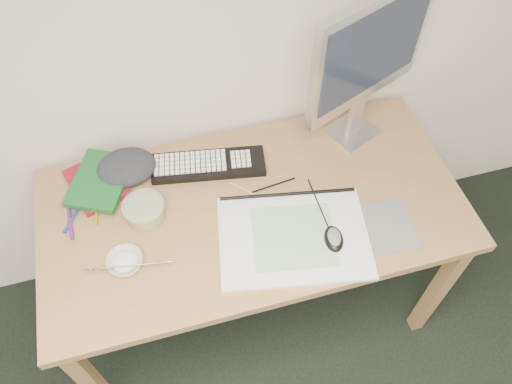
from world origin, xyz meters
TOP-DOWN VIEW (x-y plane):
  - desk at (0.15, 1.43)m, footprint 1.40×0.70m
  - mousepad at (0.52, 1.24)m, footprint 0.23×0.21m
  - sketchpad at (0.24, 1.28)m, footprint 0.52×0.42m
  - keyboard at (0.04, 1.63)m, footprint 0.41×0.19m
  - monitor at (0.59, 1.65)m, footprint 0.46×0.22m
  - mouse at (0.35, 1.23)m, footprint 0.08×0.10m
  - rice_bowl at (-0.28, 1.32)m, footprint 0.12×0.12m
  - chopsticks at (-0.28, 1.30)m, footprint 0.26×0.06m
  - fruit_tub at (-0.20, 1.48)m, footprint 0.17×0.17m
  - book_red at (-0.34, 1.66)m, footprint 0.22×0.26m
  - book_green at (-0.33, 1.65)m, footprint 0.26×0.29m
  - cloth_lump at (-0.23, 1.68)m, footprint 0.21×0.19m
  - pencil_pink at (0.11, 1.46)m, footprint 0.18×0.04m
  - pencil_tan at (0.16, 1.47)m, footprint 0.14×0.15m
  - pencil_black at (0.24, 1.49)m, footprint 0.16×0.03m
  - marker_blue at (-0.43, 1.54)m, footprint 0.07×0.11m
  - marker_orange at (-0.35, 1.55)m, footprint 0.03×0.12m
  - marker_purple at (-0.44, 1.53)m, footprint 0.02×0.14m

SIDE VIEW (x-z plane):
  - desk at x=0.15m, z-range 0.29..1.04m
  - mousepad at x=0.52m, z-range 0.75..0.75m
  - pencil_black at x=0.24m, z-range 0.75..0.76m
  - pencil_pink at x=0.11m, z-range 0.75..0.76m
  - pencil_tan at x=0.16m, z-range 0.75..0.76m
  - marker_orange at x=-0.35m, z-range 0.75..0.76m
  - marker_blue at x=-0.43m, z-range 0.75..0.76m
  - marker_purple at x=-0.44m, z-range 0.75..0.76m
  - sketchpad at x=0.24m, z-range 0.75..0.76m
  - book_red at x=-0.34m, z-range 0.75..0.77m
  - keyboard at x=0.04m, z-range 0.75..0.77m
  - rice_bowl at x=-0.28m, z-range 0.75..0.78m
  - mouse at x=0.35m, z-range 0.76..0.80m
  - book_green at x=-0.33m, z-range 0.77..0.79m
  - fruit_tub at x=-0.20m, z-range 0.75..0.82m
  - cloth_lump at x=-0.23m, z-range 0.75..0.82m
  - chopsticks at x=-0.28m, z-range 0.78..0.80m
  - monitor at x=0.59m, z-range 0.82..1.38m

